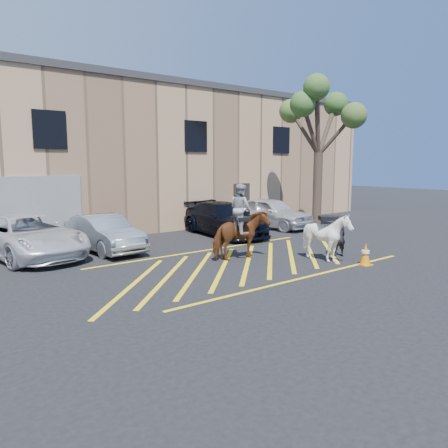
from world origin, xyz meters
TOP-DOWN VIEW (x-y plane):
  - ground at (0.00, 0.00)m, footprint 90.00×90.00m
  - car_white_pickup at (-5.51, 5.10)m, footprint 3.22×5.73m
  - car_silver_sedan at (-2.98, 4.49)m, footprint 1.67×4.23m
  - car_blue_suv at (2.85, 4.54)m, footprint 2.72×5.40m
  - car_white_suv at (6.19, 4.89)m, footprint 2.31×4.72m
  - handler at (3.17, -1.59)m, footprint 0.64×0.53m
  - warehouse at (-0.01, 11.99)m, footprint 32.42×10.20m
  - hatching_zone at (-0.00, -0.30)m, footprint 12.60×5.12m
  - mounted_bay at (0.11, 0.22)m, footprint 2.05×1.08m
  - saddled_white at (2.22, -1.82)m, footprint 1.96×2.00m
  - traffic_cone at (2.74, -2.97)m, footprint 0.43×0.43m
  - tree at (7.41, 2.93)m, footprint 3.99×4.37m

SIDE VIEW (x-z plane):
  - ground at x=0.00m, z-range 0.00..0.00m
  - hatching_zone at x=0.00m, z-range 0.00..0.01m
  - traffic_cone at x=2.74m, z-range 0.00..0.73m
  - car_silver_sedan at x=-2.98m, z-range 0.00..1.37m
  - car_blue_suv at x=2.85m, z-range 0.00..1.50m
  - car_white_pickup at x=-5.51m, z-range 0.00..1.51m
  - handler at x=3.17m, z-range 0.00..1.51m
  - car_white_suv at x=6.19m, z-range 0.00..1.55m
  - saddled_white at x=2.22m, z-range 0.01..1.66m
  - mounted_bay at x=0.11m, z-range -0.25..2.36m
  - warehouse at x=-0.01m, z-range 0.00..7.30m
  - tree at x=7.41m, z-range 2.04..9.35m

